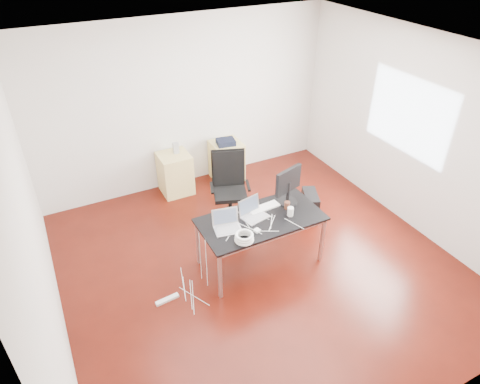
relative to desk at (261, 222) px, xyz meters
name	(u,v)px	position (x,y,z in m)	size (l,w,h in m)	color
room_shell	(264,175)	(-0.01, -0.04, 0.73)	(5.00, 5.00, 5.00)	#3B0D06
desk	(261,222)	(0.00, 0.00, 0.00)	(1.60, 0.80, 0.73)	black
office_chair	(229,184)	(0.08, 1.10, -0.07)	(0.61, 0.63, 1.08)	black
filing_cabinet_left	(175,173)	(-0.41, 2.19, -0.33)	(0.50, 0.50, 0.70)	tan
filing_cabinet_right	(227,161)	(0.55, 2.19, -0.33)	(0.50, 0.50, 0.70)	tan
pc_tower	(310,206)	(1.18, 0.53, -0.46)	(0.20, 0.45, 0.44)	black
wastebasket	(182,182)	(-0.29, 2.21, -0.54)	(0.24, 0.24, 0.28)	black
power_strip	(167,299)	(-1.36, -0.11, -0.66)	(0.30, 0.06, 0.04)	white
laptop_left	(227,224)	(-0.47, 0.02, 0.11)	(0.37, 0.31, 0.23)	silver
laptop_right	(253,213)	(-0.07, 0.09, 0.11)	(0.38, 0.32, 0.23)	silver
monitor	(288,184)	(0.50, 0.17, 0.34)	(0.44, 0.26, 0.51)	black
keyboard	(264,208)	(0.14, 0.18, 0.06)	(0.44, 0.14, 0.02)	white
cup_white	(290,212)	(0.37, -0.11, 0.11)	(0.08, 0.08, 0.12)	white
cup_brown	(287,205)	(0.42, 0.04, 0.10)	(0.08, 0.08, 0.10)	#572E1E
cable_coil	(244,237)	(-0.40, -0.30, 0.11)	(0.24, 0.24, 0.11)	white
power_adapter	(257,230)	(-0.17, -0.21, 0.07)	(0.07, 0.07, 0.03)	white
speaker	(176,148)	(-0.34, 2.24, 0.11)	(0.09, 0.08, 0.18)	#9E9E9E
navy_garment	(226,142)	(0.52, 2.14, 0.07)	(0.30, 0.24, 0.09)	black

